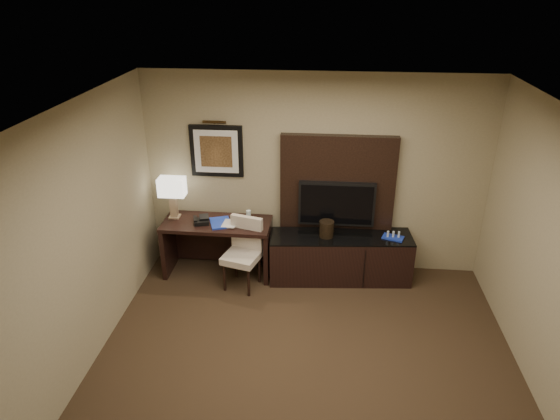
# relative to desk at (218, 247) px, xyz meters

# --- Properties ---
(floor) EXTENTS (4.50, 5.00, 0.01)m
(floor) POSITION_rel_desk_xyz_m (1.28, -2.15, -0.39)
(floor) COLOR #322316
(floor) RESTS_ON ground
(ceiling) EXTENTS (4.50, 5.00, 0.01)m
(ceiling) POSITION_rel_desk_xyz_m (1.28, -2.15, 2.31)
(ceiling) COLOR silver
(ceiling) RESTS_ON wall_back
(wall_back) EXTENTS (4.50, 0.01, 2.70)m
(wall_back) POSITION_rel_desk_xyz_m (1.28, 0.35, 0.96)
(wall_back) COLOR #9B8E69
(wall_back) RESTS_ON floor
(wall_left) EXTENTS (0.01, 5.00, 2.70)m
(wall_left) POSITION_rel_desk_xyz_m (-0.97, -2.15, 0.96)
(wall_left) COLOR #9B8E69
(wall_left) RESTS_ON floor
(desk) EXTENTS (1.45, 0.64, 0.77)m
(desk) POSITION_rel_desk_xyz_m (0.00, 0.00, 0.00)
(desk) COLOR black
(desk) RESTS_ON floor
(credenza) EXTENTS (1.90, 0.67, 0.64)m
(credenza) POSITION_rel_desk_xyz_m (1.66, -0.00, -0.06)
(credenza) COLOR black
(credenza) RESTS_ON floor
(tv_wall_panel) EXTENTS (1.50, 0.12, 1.30)m
(tv_wall_panel) POSITION_rel_desk_xyz_m (1.58, 0.29, 0.88)
(tv_wall_panel) COLOR black
(tv_wall_panel) RESTS_ON wall_back
(tv) EXTENTS (1.00, 0.08, 0.60)m
(tv) POSITION_rel_desk_xyz_m (1.58, 0.19, 0.63)
(tv) COLOR black
(tv) RESTS_ON tv_wall_panel
(artwork) EXTENTS (0.70, 0.04, 0.70)m
(artwork) POSITION_rel_desk_xyz_m (-0.02, 0.33, 1.26)
(artwork) COLOR black
(artwork) RESTS_ON wall_back
(picture_light) EXTENTS (0.04, 0.04, 0.30)m
(picture_light) POSITION_rel_desk_xyz_m (-0.02, 0.29, 1.66)
(picture_light) COLOR #412D14
(picture_light) RESTS_ON wall_back
(desk_chair) EXTENTS (0.55, 0.60, 0.90)m
(desk_chair) POSITION_rel_desk_xyz_m (0.38, -0.33, 0.06)
(desk_chair) COLOR beige
(desk_chair) RESTS_ON floor
(table_lamp) EXTENTS (0.37, 0.27, 0.54)m
(table_lamp) POSITION_rel_desk_xyz_m (-0.60, 0.10, 0.65)
(table_lamp) COLOR #A08563
(table_lamp) RESTS_ON desk
(desk_phone) EXTENTS (0.23, 0.22, 0.10)m
(desk_phone) POSITION_rel_desk_xyz_m (-0.19, -0.05, 0.43)
(desk_phone) COLOR black
(desk_phone) RESTS_ON desk
(blue_folder) EXTENTS (0.35, 0.41, 0.02)m
(blue_folder) POSITION_rel_desk_xyz_m (0.06, -0.04, 0.40)
(blue_folder) COLOR #1C38B6
(blue_folder) RESTS_ON desk
(book) EXTENTS (0.18, 0.04, 0.25)m
(book) POSITION_rel_desk_xyz_m (0.10, -0.05, 0.51)
(book) COLOR tan
(book) RESTS_ON desk
(water_bottle) EXTENTS (0.06, 0.06, 0.18)m
(water_bottle) POSITION_rel_desk_xyz_m (0.43, 0.02, 0.47)
(water_bottle) COLOR silver
(water_bottle) RESTS_ON desk
(ice_bucket) EXTENTS (0.22, 0.22, 0.21)m
(ice_bucket) POSITION_rel_desk_xyz_m (1.46, -0.02, 0.37)
(ice_bucket) COLOR black
(ice_bucket) RESTS_ON credenza
(minibar_tray) EXTENTS (0.30, 0.24, 0.10)m
(minibar_tray) POSITION_rel_desk_xyz_m (2.33, 0.00, 0.31)
(minibar_tray) COLOR #1B35B2
(minibar_tray) RESTS_ON credenza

